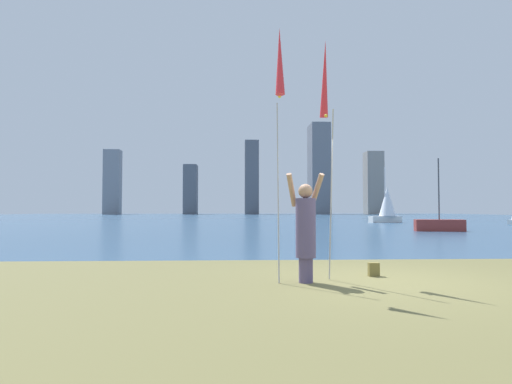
% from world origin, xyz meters
% --- Properties ---
extents(ground, '(120.00, 138.00, 0.12)m').
position_xyz_m(ground, '(0.00, 50.95, -0.06)').
color(ground, brown).
extents(person, '(0.70, 0.52, 1.92)m').
position_xyz_m(person, '(-1.40, -0.17, 0.94)').
color(person, '#594C72').
rests_on(person, ground).
extents(kite_flag_left, '(0.16, 0.65, 4.41)m').
position_xyz_m(kite_flag_left, '(-1.87, -0.42, 3.68)').
color(kite_flag_left, '#B2B2B7').
rests_on(kite_flag_left, ground).
extents(kite_flag_right, '(0.16, 0.89, 4.49)m').
position_xyz_m(kite_flag_right, '(-0.92, 0.39, 3.66)').
color(kite_flag_right, '#B2B2B7').
rests_on(kite_flag_right, ground).
extents(bag, '(0.20, 0.13, 0.26)m').
position_xyz_m(bag, '(0.01, 0.47, 0.13)').
color(bag, olive).
rests_on(bag, ground).
extents(sailboat_2, '(2.84, 1.45, 4.28)m').
position_xyz_m(sailboat_2, '(9.26, 17.12, 0.37)').
color(sailboat_2, maroon).
rests_on(sailboat_2, ground).
extents(sailboat_5, '(3.27, 1.90, 5.33)m').
position_xyz_m(sailboat_5, '(11.84, 33.24, 1.69)').
color(sailboat_5, white).
rests_on(sailboat_5, ground).
extents(skyline_tower_0, '(4.03, 3.13, 16.31)m').
position_xyz_m(skyline_tower_0, '(-33.84, 103.09, 8.16)').
color(skyline_tower_0, gray).
rests_on(skyline_tower_0, ground).
extents(skyline_tower_1, '(3.35, 5.60, 12.72)m').
position_xyz_m(skyline_tower_1, '(-14.36, 104.79, 6.36)').
color(skyline_tower_1, '#565B66').
rests_on(skyline_tower_1, ground).
extents(skyline_tower_2, '(3.47, 6.07, 18.69)m').
position_xyz_m(skyline_tower_2, '(1.35, 102.93, 9.34)').
color(skyline_tower_2, '#565B66').
rests_on(skyline_tower_2, ground).
extents(skyline_tower_3, '(4.82, 7.79, 23.28)m').
position_xyz_m(skyline_tower_3, '(18.85, 103.31, 11.64)').
color(skyline_tower_3, slate).
rests_on(skyline_tower_3, ground).
extents(skyline_tower_4, '(4.50, 4.45, 16.64)m').
position_xyz_m(skyline_tower_4, '(34.11, 106.22, 8.32)').
color(skyline_tower_4, gray).
rests_on(skyline_tower_4, ground).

